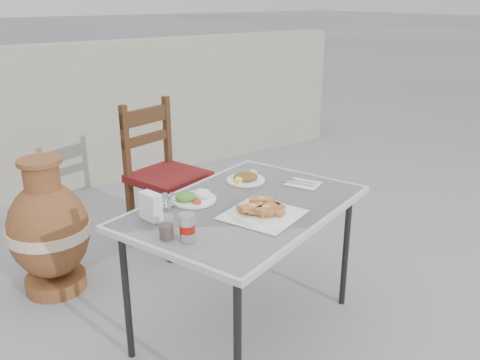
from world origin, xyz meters
TOP-DOWN VIEW (x-y plane):
  - ground at (0.00, 0.00)m, footprint 80.00×80.00m
  - cafe_table at (0.16, 0.02)m, footprint 1.28×1.05m
  - pide_plate at (0.15, -0.12)m, footprint 0.39×0.39m
  - salad_rice_plate at (-0.01, 0.19)m, footprint 0.21×0.21m
  - salad_chopped_plate at (0.34, 0.26)m, footprint 0.20×0.20m
  - soda_can at (-0.24, -0.14)m, footprint 0.06×0.06m
  - cola_glass at (-0.29, -0.08)m, footprint 0.06×0.06m
  - napkin_holder at (-0.26, 0.12)m, footprint 0.08×0.11m
  - condiment_caddy at (-0.13, 0.21)m, footprint 0.11×0.10m
  - cutlery_napkin at (0.54, 0.06)m, footprint 0.18×0.20m
  - chair at (0.30, 1.08)m, footprint 0.51×0.51m
  - terracotta_urn at (-0.48, 0.94)m, footprint 0.44×0.44m
  - back_wall at (0.00, 2.50)m, footprint 6.00×0.25m

SIDE VIEW (x-z plane):
  - ground at x=0.00m, z-range 0.00..0.00m
  - terracotta_urn at x=-0.48m, z-range -0.03..0.74m
  - chair at x=0.30m, z-range 0.02..0.96m
  - back_wall at x=0.00m, z-range 0.00..1.20m
  - cafe_table at x=0.16m, z-range 0.29..0.96m
  - cutlery_napkin at x=0.54m, z-range 0.67..0.68m
  - salad_chopped_plate at x=0.34m, z-range 0.66..0.71m
  - salad_rice_plate at x=-0.01m, z-range 0.66..0.71m
  - condiment_caddy at x=-0.13m, z-range 0.66..0.72m
  - pide_plate at x=0.15m, z-range 0.67..0.73m
  - cola_glass at x=-0.29m, z-range 0.66..0.75m
  - soda_can at x=-0.24m, z-range 0.67..0.78m
  - napkin_holder at x=-0.26m, z-range 0.67..0.79m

